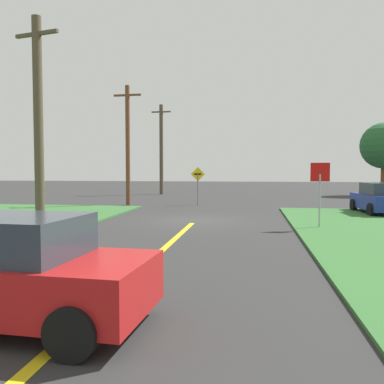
# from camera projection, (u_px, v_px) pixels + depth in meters

# --- Properties ---
(ground_plane) EXTENTS (120.00, 120.00, 0.00)m
(ground_plane) POSITION_uv_depth(u_px,v_px,m) (195.00, 220.00, 18.66)
(ground_plane) COLOR #2F2F2F
(lane_stripe_center) EXTENTS (0.20, 14.00, 0.01)m
(lane_stripe_center) POSITION_uv_depth(u_px,v_px,m) (154.00, 258.00, 10.75)
(lane_stripe_center) COLOR yellow
(lane_stripe_center) RESTS_ON ground
(stop_sign) EXTENTS (0.72, 0.07, 2.55)m
(stop_sign) POSITION_uv_depth(u_px,v_px,m) (320.00, 183.00, 15.91)
(stop_sign) COLOR #9EA0A8
(stop_sign) RESTS_ON ground
(car_on_crossroad) EXTENTS (2.32, 4.09, 1.62)m
(car_on_crossroad) POSITION_uv_depth(u_px,v_px,m) (381.00, 199.00, 21.14)
(car_on_crossroad) COLOR navy
(car_on_crossroad) RESTS_ON ground
(car_behind_on_main_road) EXTENTS (3.98, 2.26, 1.62)m
(car_behind_on_main_road) POSITION_uv_depth(u_px,v_px,m) (16.00, 271.00, 6.11)
(car_behind_on_main_road) COLOR red
(car_behind_on_main_road) RESTS_ON ground
(utility_pole_near) EXTENTS (1.78, 0.52, 7.65)m
(utility_pole_near) POSITION_uv_depth(u_px,v_px,m) (38.00, 124.00, 14.66)
(utility_pole_near) COLOR brown
(utility_pole_near) RESTS_ON ground
(utility_pole_mid) EXTENTS (1.80, 0.28, 7.60)m
(utility_pole_mid) POSITION_uv_depth(u_px,v_px,m) (128.00, 144.00, 26.39)
(utility_pole_mid) COLOR brown
(utility_pole_mid) RESTS_ON ground
(utility_pole_far) EXTENTS (1.80, 0.34, 8.22)m
(utility_pole_far) POSITION_uv_depth(u_px,v_px,m) (161.00, 149.00, 38.11)
(utility_pole_far) COLOR #4D4332
(utility_pole_far) RESTS_ON ground
(direction_sign) EXTENTS (0.90, 0.12, 2.45)m
(direction_sign) POSITION_uv_depth(u_px,v_px,m) (198.00, 182.00, 26.56)
(direction_sign) COLOR slate
(direction_sign) RESTS_ON ground
(oak_tree_left) EXTENTS (4.00, 4.00, 6.37)m
(oak_tree_left) POSITION_uv_depth(u_px,v_px,m) (384.00, 146.00, 36.02)
(oak_tree_left) COLOR brown
(oak_tree_left) RESTS_ON ground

